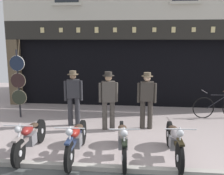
{
  "coord_description": "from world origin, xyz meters",
  "views": [
    {
      "loc": [
        0.52,
        -4.77,
        2.64
      ],
      "look_at": [
        -0.24,
        2.58,
        1.24
      ],
      "focal_mm": 41.73,
      "sensor_mm": 36.0,
      "label": 1
    }
  ],
  "objects_px": {
    "motorcycle_left": "(30,137)",
    "advert_board_far": "(190,61)",
    "tyre_sign_pole": "(18,81)",
    "shopkeeper_center": "(108,98)",
    "salesman_right": "(147,98)",
    "motorcycle_center": "(123,140)",
    "advert_board_near": "(163,59)",
    "motorcycle_center_right": "(174,141)",
    "motorcycle_center_left": "(76,139)",
    "salesman_left": "(73,95)",
    "leaning_bicycle": "(219,107)"
  },
  "relations": [
    {
      "from": "motorcycle_left",
      "to": "advert_board_far",
      "type": "height_order",
      "value": "advert_board_far"
    },
    {
      "from": "tyre_sign_pole",
      "to": "motorcycle_left",
      "type": "bearing_deg",
      "value": -60.84
    },
    {
      "from": "shopkeeper_center",
      "to": "salesman_right",
      "type": "xyz_separation_m",
      "value": [
        1.11,
        0.2,
        -0.02
      ]
    },
    {
      "from": "motorcycle_center",
      "to": "tyre_sign_pole",
      "type": "distance_m",
      "value": 4.61
    },
    {
      "from": "advert_board_near",
      "to": "shopkeeper_center",
      "type": "bearing_deg",
      "value": -121.49
    },
    {
      "from": "motorcycle_center_right",
      "to": "salesman_right",
      "type": "bearing_deg",
      "value": -75.99
    },
    {
      "from": "motorcycle_center",
      "to": "salesman_right",
      "type": "height_order",
      "value": "salesman_right"
    },
    {
      "from": "motorcycle_center_left",
      "to": "motorcycle_center",
      "type": "relative_size",
      "value": 1.0
    },
    {
      "from": "advert_board_near",
      "to": "salesman_right",
      "type": "bearing_deg",
      "value": -103.9
    },
    {
      "from": "motorcycle_center_left",
      "to": "motorcycle_left",
      "type": "bearing_deg",
      "value": -3.3
    },
    {
      "from": "motorcycle_center",
      "to": "salesman_left",
      "type": "relative_size",
      "value": 1.18
    },
    {
      "from": "motorcycle_center",
      "to": "leaning_bicycle",
      "type": "bearing_deg",
      "value": -138.48
    },
    {
      "from": "motorcycle_center",
      "to": "advert_board_far",
      "type": "xyz_separation_m",
      "value": [
        2.28,
        4.69,
        1.4
      ]
    },
    {
      "from": "motorcycle_left",
      "to": "salesman_left",
      "type": "xyz_separation_m",
      "value": [
        0.51,
        2.09,
        0.53
      ]
    },
    {
      "from": "shopkeeper_center",
      "to": "leaning_bicycle",
      "type": "relative_size",
      "value": 0.99
    },
    {
      "from": "salesman_right",
      "to": "advert_board_near",
      "type": "xyz_separation_m",
      "value": [
        0.67,
        2.69,
        0.95
      ]
    },
    {
      "from": "motorcycle_left",
      "to": "leaning_bicycle",
      "type": "height_order",
      "value": "leaning_bicycle"
    },
    {
      "from": "tyre_sign_pole",
      "to": "advert_board_far",
      "type": "distance_m",
      "value": 6.29
    },
    {
      "from": "motorcycle_center",
      "to": "salesman_right",
      "type": "relative_size",
      "value": 1.19
    },
    {
      "from": "motorcycle_left",
      "to": "salesman_left",
      "type": "bearing_deg",
      "value": -105.23
    },
    {
      "from": "salesman_left",
      "to": "motorcycle_center_right",
      "type": "bearing_deg",
      "value": 132.38
    },
    {
      "from": "shopkeeper_center",
      "to": "advert_board_near",
      "type": "distance_m",
      "value": 3.52
    },
    {
      "from": "motorcycle_center_left",
      "to": "motorcycle_center",
      "type": "height_order",
      "value": "motorcycle_center_left"
    },
    {
      "from": "motorcycle_center_left",
      "to": "salesman_left",
      "type": "height_order",
      "value": "salesman_left"
    },
    {
      "from": "motorcycle_center_right",
      "to": "shopkeeper_center",
      "type": "bearing_deg",
      "value": -48.51
    },
    {
      "from": "leaning_bicycle",
      "to": "advert_board_far",
      "type": "bearing_deg",
      "value": 22.15
    },
    {
      "from": "advert_board_far",
      "to": "motorcycle_center",
      "type": "bearing_deg",
      "value": -115.9
    },
    {
      "from": "salesman_left",
      "to": "advert_board_far",
      "type": "xyz_separation_m",
      "value": [
        3.91,
        2.63,
        0.87
      ]
    },
    {
      "from": "motorcycle_center",
      "to": "advert_board_far",
      "type": "relative_size",
      "value": 2.0
    },
    {
      "from": "motorcycle_left",
      "to": "shopkeeper_center",
      "type": "relative_size",
      "value": 1.13
    },
    {
      "from": "tyre_sign_pole",
      "to": "advert_board_far",
      "type": "relative_size",
      "value": 2.3
    },
    {
      "from": "leaning_bicycle",
      "to": "shopkeeper_center",
      "type": "bearing_deg",
      "value": 106.74
    },
    {
      "from": "motorcycle_center_left",
      "to": "tyre_sign_pole",
      "type": "height_order",
      "value": "tyre_sign_pole"
    },
    {
      "from": "salesman_left",
      "to": "shopkeeper_center",
      "type": "bearing_deg",
      "value": 154.89
    },
    {
      "from": "motorcycle_center_right",
      "to": "leaning_bicycle",
      "type": "height_order",
      "value": "leaning_bicycle"
    },
    {
      "from": "advert_board_near",
      "to": "advert_board_far",
      "type": "height_order",
      "value": "advert_board_near"
    },
    {
      "from": "tyre_sign_pole",
      "to": "leaning_bicycle",
      "type": "relative_size",
      "value": 1.32
    },
    {
      "from": "motorcycle_center_right",
      "to": "leaning_bicycle",
      "type": "distance_m",
      "value": 3.77
    },
    {
      "from": "motorcycle_center",
      "to": "leaning_bicycle",
      "type": "distance_m",
      "value": 4.48
    },
    {
      "from": "motorcycle_center_right",
      "to": "salesman_left",
      "type": "relative_size",
      "value": 1.16
    },
    {
      "from": "shopkeeper_center",
      "to": "leaning_bicycle",
      "type": "xyz_separation_m",
      "value": [
        3.56,
        1.51,
        -0.57
      ]
    },
    {
      "from": "salesman_right",
      "to": "advert_board_near",
      "type": "relative_size",
      "value": 1.58
    },
    {
      "from": "motorcycle_left",
      "to": "leaning_bicycle",
      "type": "bearing_deg",
      "value": -148.66
    },
    {
      "from": "tyre_sign_pole",
      "to": "motorcycle_center_left",
      "type": "bearing_deg",
      "value": -46.5
    },
    {
      "from": "salesman_left",
      "to": "tyre_sign_pole",
      "type": "height_order",
      "value": "tyre_sign_pole"
    },
    {
      "from": "advert_board_near",
      "to": "salesman_left",
      "type": "bearing_deg",
      "value": -137.54
    },
    {
      "from": "motorcycle_center_right",
      "to": "motorcycle_center_left",
      "type": "bearing_deg",
      "value": 1.03
    },
    {
      "from": "motorcycle_center",
      "to": "advert_board_far",
      "type": "bearing_deg",
      "value": -121.92
    },
    {
      "from": "tyre_sign_pole",
      "to": "leaning_bicycle",
      "type": "distance_m",
      "value": 6.76
    },
    {
      "from": "advert_board_far",
      "to": "shopkeeper_center",
      "type": "bearing_deg",
      "value": -134.15
    }
  ]
}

